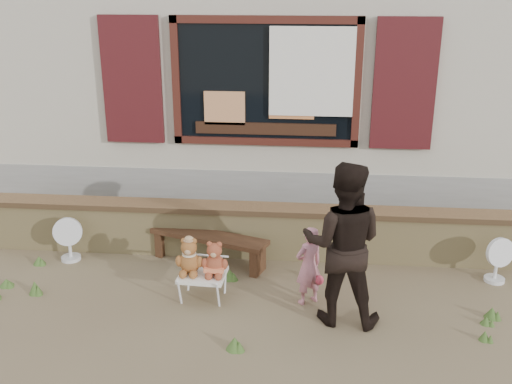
# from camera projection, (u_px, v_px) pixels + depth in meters

# --- Properties ---
(ground) EXTENTS (80.00, 80.00, 0.00)m
(ground) POSITION_uv_depth(u_px,v_px,m) (251.00, 293.00, 6.75)
(ground) COLOR brown
(ground) RESTS_ON ground
(shopfront) EXTENTS (8.04, 5.13, 4.00)m
(shopfront) POSITION_uv_depth(u_px,v_px,m) (277.00, 61.00, 10.27)
(shopfront) COLOR #A29683
(shopfront) RESTS_ON ground
(brick_wall) EXTENTS (7.10, 0.36, 0.67)m
(brick_wall) POSITION_uv_depth(u_px,v_px,m) (259.00, 230.00, 7.57)
(brick_wall) COLOR tan
(brick_wall) RESTS_ON ground
(bench) EXTENTS (1.53, 0.79, 0.39)m
(bench) POSITION_uv_depth(u_px,v_px,m) (209.00, 242.00, 7.37)
(bench) COLOR #352012
(bench) RESTS_ON ground
(folding_chair) EXTENTS (0.52, 0.47, 0.31)m
(folding_chair) POSITION_uv_depth(u_px,v_px,m) (203.00, 276.00, 6.56)
(folding_chair) COLOR white
(folding_chair) RESTS_ON ground
(teddy_bear_left) EXTENTS (0.32, 0.28, 0.42)m
(teddy_bear_left) POSITION_uv_depth(u_px,v_px,m) (189.00, 255.00, 6.50)
(teddy_bear_left) COLOR brown
(teddy_bear_left) RESTS_ON folding_chair
(teddy_bear_right) EXTENTS (0.30, 0.27, 0.40)m
(teddy_bear_right) POSITION_uv_depth(u_px,v_px,m) (215.00, 258.00, 6.46)
(teddy_bear_right) COLOR brown
(teddy_bear_right) RESTS_ON folding_chair
(child) EXTENTS (0.39, 0.36, 0.89)m
(child) POSITION_uv_depth(u_px,v_px,m) (309.00, 266.00, 6.42)
(child) COLOR #D57F8E
(child) RESTS_ON ground
(adult) EXTENTS (0.90, 0.74, 1.71)m
(adult) POSITION_uv_depth(u_px,v_px,m) (343.00, 244.00, 5.97)
(adult) COLOR black
(adult) RESTS_ON ground
(fan_left) EXTENTS (0.37, 0.24, 0.58)m
(fan_left) POSITION_uv_depth(u_px,v_px,m) (69.00, 239.00, 7.45)
(fan_left) COLOR silver
(fan_left) RESTS_ON ground
(fan_right) EXTENTS (0.36, 0.24, 0.56)m
(fan_right) POSITION_uv_depth(u_px,v_px,m) (497.00, 259.00, 6.93)
(fan_right) COLOR silver
(fan_right) RESTS_ON ground
(grass_tufts) EXTENTS (5.55, 1.72, 0.15)m
(grass_tufts) POSITION_uv_depth(u_px,v_px,m) (186.00, 295.00, 6.59)
(grass_tufts) COLOR #3F5D25
(grass_tufts) RESTS_ON ground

